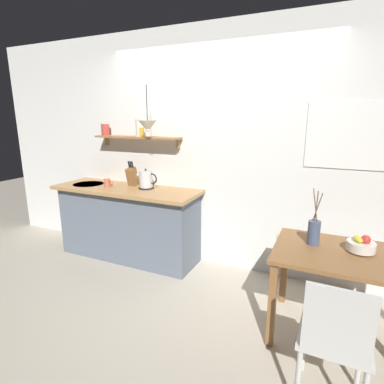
# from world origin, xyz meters

# --- Properties ---
(ground_plane) EXTENTS (14.00, 14.00, 0.00)m
(ground_plane) POSITION_xyz_m (0.00, 0.00, 0.00)
(ground_plane) COLOR #BCB29E
(back_wall) EXTENTS (6.80, 0.11, 2.70)m
(back_wall) POSITION_xyz_m (0.21, 0.65, 1.35)
(back_wall) COLOR white
(back_wall) RESTS_ON ground_plane
(kitchen_counter) EXTENTS (1.83, 0.63, 0.90)m
(kitchen_counter) POSITION_xyz_m (-1.00, 0.32, 0.46)
(kitchen_counter) COLOR slate
(kitchen_counter) RESTS_ON ground_plane
(wall_shelf) EXTENTS (1.14, 0.20, 0.33)m
(wall_shelf) POSITION_xyz_m (-1.01, 0.49, 1.53)
(wall_shelf) COLOR #9E6B3D
(dining_table) EXTENTS (1.04, 0.74, 0.73)m
(dining_table) POSITION_xyz_m (1.39, -0.21, 0.62)
(dining_table) COLOR brown
(dining_table) RESTS_ON ground_plane
(dining_chair_near) EXTENTS (0.41, 0.41, 0.87)m
(dining_chair_near) POSITION_xyz_m (1.34, -0.93, 0.50)
(dining_chair_near) COLOR silver
(dining_chair_near) RESTS_ON ground_plane
(fruit_bowl) EXTENTS (0.20, 0.20, 0.14)m
(fruit_bowl) POSITION_xyz_m (1.49, -0.14, 0.78)
(fruit_bowl) COLOR silver
(fruit_bowl) RESTS_ON dining_table
(twig_vase) EXTENTS (0.10, 0.10, 0.46)m
(twig_vase) POSITION_xyz_m (1.15, -0.13, 0.83)
(twig_vase) COLOR #475675
(twig_vase) RESTS_ON dining_table
(electric_kettle) EXTENTS (0.27, 0.18, 0.24)m
(electric_kettle) POSITION_xyz_m (-0.75, 0.36, 1.01)
(electric_kettle) COLOR black
(electric_kettle) RESTS_ON kitchen_counter
(knife_block) EXTENTS (0.09, 0.16, 0.31)m
(knife_block) POSITION_xyz_m (-0.99, 0.43, 1.02)
(knife_block) COLOR brown
(knife_block) RESTS_ON kitchen_counter
(coffee_mug_by_sink) EXTENTS (0.12, 0.08, 0.10)m
(coffee_mug_by_sink) POSITION_xyz_m (-1.22, 0.24, 0.95)
(coffee_mug_by_sink) COLOR #C6664C
(coffee_mug_by_sink) RESTS_ON kitchen_counter
(pendant_lamp) EXTENTS (0.20, 0.20, 0.50)m
(pendant_lamp) POSITION_xyz_m (-0.66, 0.29, 1.63)
(pendant_lamp) COLOR black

